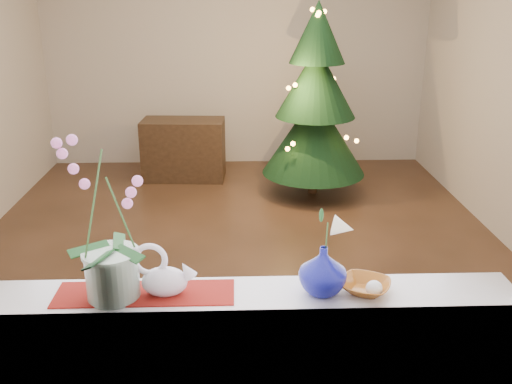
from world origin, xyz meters
TOP-DOWN VIEW (x-y plane):
  - ground at (0.00, 0.00)m, footprint 5.00×5.00m
  - wall_back at (0.00, 2.50)m, footprint 4.50×0.10m
  - wall_front at (0.00, -2.50)m, footprint 4.50×0.10m
  - windowsill at (0.00, -2.37)m, footprint 2.20×0.26m
  - window_frame at (0.00, -2.47)m, footprint 2.22×0.06m
  - runner at (-0.38, -2.37)m, footprint 0.70×0.20m
  - orchid_pot at (-0.50, -2.39)m, footprint 0.25×0.25m
  - swan at (-0.30, -2.38)m, footprint 0.25×0.13m
  - blue_vase at (0.32, -2.38)m, footprint 0.28×0.28m
  - lily at (0.32, -2.38)m, footprint 0.13×0.07m
  - paperweight at (0.52, -2.42)m, footprint 0.08×0.08m
  - amber_dish at (0.49, -2.38)m, footprint 0.22×0.22m
  - xmas_tree at (0.79, 1.32)m, footprint 1.37×1.37m
  - side_table at (-0.61, 1.86)m, footprint 0.93×0.50m

SIDE VIEW (x-z plane):
  - ground at x=0.00m, z-range 0.00..0.00m
  - side_table at x=-0.61m, z-range 0.00..0.68m
  - windowsill at x=0.00m, z-range 0.88..0.92m
  - runner at x=-0.38m, z-range 0.92..0.93m
  - amber_dish at x=0.49m, z-range 0.92..0.96m
  - paperweight at x=0.52m, z-range 0.92..0.99m
  - xmas_tree at x=0.79m, z-range 0.00..1.95m
  - swan at x=-0.30m, z-range 0.92..1.13m
  - blue_vase at x=0.32m, z-range 0.92..1.15m
  - lily at x=0.32m, z-range 1.15..1.32m
  - orchid_pot at x=-0.50m, z-range 0.92..1.56m
  - wall_back at x=0.00m, z-range 0.00..2.70m
  - wall_front at x=0.00m, z-range 0.00..2.70m
  - window_frame at x=0.00m, z-range 0.90..2.50m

